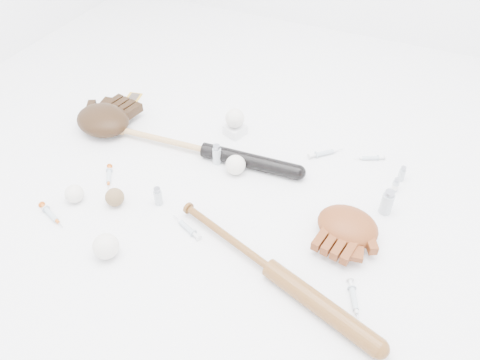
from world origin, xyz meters
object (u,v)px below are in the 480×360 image
at_px(pedestal, 235,130).
at_px(glove_dark, 103,120).
at_px(bat_dark, 205,150).
at_px(bat_wood, 271,269).

bearing_deg(pedestal, glove_dark, -158.86).
distance_m(glove_dark, pedestal, 0.55).
distance_m(bat_dark, bat_wood, 0.61).
xyz_separation_m(bat_dark, pedestal, (0.05, 0.18, -0.01)).
relative_size(glove_dark, pedestal, 3.76).
height_order(glove_dark, pedestal, glove_dark).
bearing_deg(bat_dark, glove_dark, 178.70).
bearing_deg(bat_dark, pedestal, 71.20).
relative_size(bat_dark, bat_wood, 1.01).
distance_m(bat_dark, glove_dark, 0.47).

